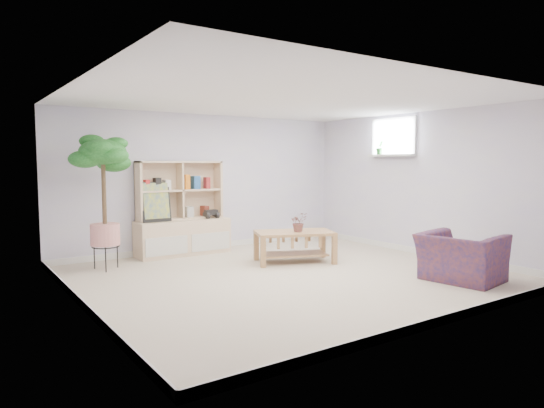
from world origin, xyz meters
TOP-DOWN VIEW (x-y plane):
  - floor at (0.00, 0.00)m, footprint 5.50×5.00m
  - ceiling at (0.00, 0.00)m, footprint 5.50×5.00m
  - walls at (0.00, 0.00)m, footprint 5.51×5.01m
  - baseboard at (0.00, 0.00)m, footprint 5.50×5.00m
  - window at (2.73, 0.60)m, footprint 0.10×0.98m
  - window_sill at (2.67, 0.60)m, footprint 0.14×1.00m
  - storage_unit at (-0.59, 2.24)m, footprint 1.58×0.53m
  - poster at (-1.06, 2.21)m, footprint 0.47×0.12m
  - toy_truck at (-0.09, 2.17)m, footprint 0.33×0.24m
  - coffee_table at (0.58, 0.66)m, footprint 1.35×1.05m
  - table_plant at (0.62, 0.61)m, footprint 0.28×0.25m
  - floor_tree at (-2.00, 1.79)m, footprint 0.87×0.87m
  - armchair at (1.65, -1.54)m, footprint 0.98×1.09m
  - sill_plant at (2.67, 0.87)m, footprint 0.16×0.14m

SIDE VIEW (x-z plane):
  - floor at x=0.00m, z-range -0.01..0.01m
  - baseboard at x=0.00m, z-range 0.00..0.10m
  - coffee_table at x=0.58m, z-range 0.00..0.49m
  - armchair at x=1.65m, z-range 0.00..0.72m
  - table_plant at x=0.62m, z-range 0.49..0.78m
  - toy_truck at x=-0.09m, z-range 0.59..0.76m
  - storage_unit at x=-0.59m, z-range 0.00..1.58m
  - poster at x=-1.06m, z-range 0.59..1.24m
  - floor_tree at x=-2.00m, z-range 0.00..1.97m
  - walls at x=0.00m, z-range 0.00..2.40m
  - window_sill at x=2.67m, z-range 1.66..1.70m
  - sill_plant at x=2.67m, z-range 1.70..1.95m
  - window at x=2.73m, z-range 1.66..2.34m
  - ceiling at x=0.00m, z-range 2.40..2.40m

